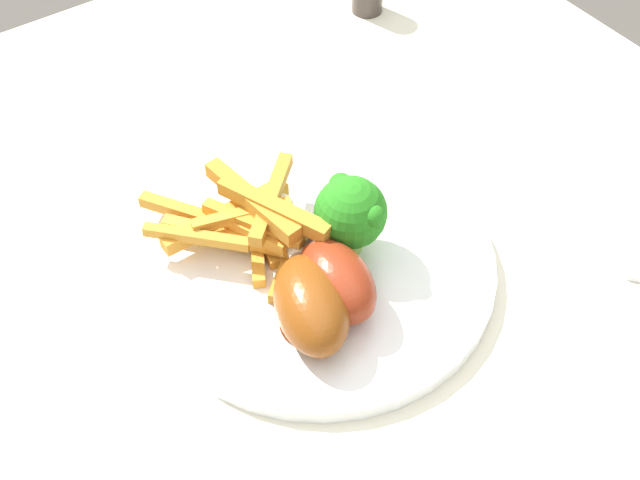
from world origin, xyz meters
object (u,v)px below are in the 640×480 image
Objects in this scene: dinner_plate at (320,264)px; chicken_drumstick_far at (332,275)px; carrot_fries_pile at (246,220)px; dining_table at (405,374)px; chicken_drumstick_near at (311,300)px; broccoli_floret_front at (350,211)px.

chicken_drumstick_far is (0.03, -0.01, 0.03)m from dinner_plate.
carrot_fries_pile is 1.06× the size of chicken_drumstick_far.
chicken_drumstick_near is (-0.00, -0.09, 0.17)m from dining_table.
carrot_fries_pile is (-0.09, -0.09, 0.17)m from dining_table.
chicken_drumstick_near is at bearing -92.15° from dining_table.
carrot_fries_pile is (-0.04, -0.06, -0.01)m from broccoli_floret_front.
dinner_plate is 0.04m from chicken_drumstick_far.
broccoli_floret_front is 0.07m from chicken_drumstick_near.
dining_table is 6.74× the size of carrot_fries_pile.
dining_table is 3.62× the size of dinner_plate.
dining_table is 0.19m from broccoli_floret_front.
broccoli_floret_front reaches higher than chicken_drumstick_far.
chicken_drumstick_far reaches higher than dining_table.
broccoli_floret_front is at bearing 84.38° from dinner_plate.
chicken_drumstick_far is (0.03, -0.03, -0.02)m from broccoli_floret_front.
broccoli_floret_front is at bearing -141.30° from dining_table.
chicken_drumstick_far is (-0.01, 0.02, -0.00)m from chicken_drumstick_near.
dinner_plate is 0.06m from carrot_fries_pile.
dining_table is 0.19m from chicken_drumstick_near.
chicken_drumstick_far is (-0.01, -0.07, 0.17)m from dining_table.
dinner_plate is 3.96× the size of broccoli_floret_front.
dining_table is 7.05× the size of chicken_drumstick_near.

